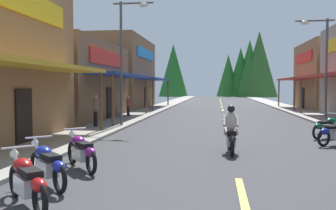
% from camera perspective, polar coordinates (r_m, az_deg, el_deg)
% --- Properties ---
extents(ground, '(10.37, 95.00, 0.10)m').
position_cam_1_polar(ground, '(32.40, 8.50, -1.11)').
color(ground, '#38383A').
extents(sidewalk_left, '(2.37, 95.00, 0.12)m').
position_cam_1_polar(sidewalk_left, '(32.91, -2.66, -0.82)').
color(sidewalk_left, gray).
rests_on(sidewalk_left, ground).
extents(sidewalk_right, '(2.37, 95.00, 0.12)m').
position_cam_1_polar(sidewalk_right, '(33.11, 19.59, -0.96)').
color(sidewalk_right, '#9E9991').
rests_on(sidewalk_right, ground).
extents(centerline_dashes, '(0.16, 69.00, 0.01)m').
position_cam_1_polar(centerline_dashes, '(36.26, 8.41, -0.60)').
color(centerline_dashes, '#E0C64C').
rests_on(centerline_dashes, ground).
extents(storefront_left_middle, '(10.70, 10.69, 5.10)m').
position_cam_1_polar(storefront_left_middle, '(26.06, -18.49, 3.55)').
color(storefront_left_middle, brown).
rests_on(storefront_left_middle, ground).
extents(storefront_left_far, '(8.76, 11.26, 6.90)m').
position_cam_1_polar(storefront_left_far, '(37.38, -8.73, 4.78)').
color(storefront_left_far, brown).
rests_on(storefront_left_far, ground).
extents(streetlamp_left, '(2.14, 0.30, 6.65)m').
position_cam_1_polar(streetlamp_left, '(19.86, -6.39, 8.97)').
color(streetlamp_left, '#474C51').
rests_on(streetlamp_left, ground).
extents(streetlamp_right, '(2.14, 0.30, 5.98)m').
position_cam_1_polar(streetlamp_right, '(22.67, 22.49, 7.07)').
color(streetlamp_right, '#474C51').
rests_on(streetlamp_right, ground).
extents(motorcycle_parked_right_5, '(1.66, 1.51, 1.04)m').
position_cam_1_polar(motorcycle_parked_right_5, '(16.89, 23.45, -3.09)').
color(motorcycle_parked_right_5, black).
rests_on(motorcycle_parked_right_5, ground).
extents(motorcycle_parked_left_0, '(1.57, 1.60, 1.04)m').
position_cam_1_polar(motorcycle_parked_left_0, '(7.19, -21.00, -10.84)').
color(motorcycle_parked_left_0, black).
rests_on(motorcycle_parked_left_0, ground).
extents(motorcycle_parked_left_1, '(1.58, 1.59, 1.04)m').
position_cam_1_polar(motorcycle_parked_left_1, '(8.51, -18.17, -8.67)').
color(motorcycle_parked_left_1, black).
rests_on(motorcycle_parked_left_1, ground).
extents(motorcycle_parked_left_2, '(1.44, 1.72, 1.04)m').
position_cam_1_polar(motorcycle_parked_left_2, '(9.99, -13.23, -6.90)').
color(motorcycle_parked_left_2, black).
rests_on(motorcycle_parked_left_2, ground).
extents(rider_cruising_lead, '(0.60, 2.14, 1.57)m').
position_cam_1_polar(rider_cruising_lead, '(12.24, 9.69, -4.29)').
color(rider_cruising_lead, black).
rests_on(rider_cruising_lead, ground).
extents(pedestrian_by_shop, '(0.30, 0.57, 1.54)m').
position_cam_1_polar(pedestrian_by_shop, '(25.94, -6.17, 0.00)').
color(pedestrian_by_shop, black).
rests_on(pedestrian_by_shop, ground).
extents(pedestrian_waiting, '(0.43, 0.46, 1.76)m').
position_cam_1_polar(pedestrian_waiting, '(19.25, -11.15, -0.60)').
color(pedestrian_waiting, black).
rests_on(pedestrian_waiting, ground).
extents(treeline_backdrop, '(25.39, 11.42, 13.83)m').
position_cam_1_polar(treeline_backdrop, '(81.54, 10.56, 5.49)').
color(treeline_backdrop, '#1F6423').
rests_on(treeline_backdrop, ground).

